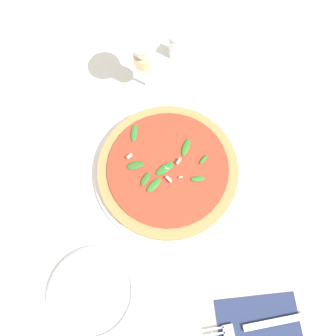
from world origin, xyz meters
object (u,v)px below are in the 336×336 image
wine_glass (143,53)px  shaker_pepper (175,46)px  pizza_arugula_main (168,170)px  fork (256,326)px  side_plate_white (92,293)px

wine_glass → shaker_pepper: wine_glass is taller
pizza_arugula_main → wine_glass: size_ratio=1.91×
fork → shaker_pepper: shaker_pepper is taller
pizza_arugula_main → side_plate_white: pizza_arugula_main is taller
side_plate_white → wine_glass: bearing=-88.3°
pizza_arugula_main → shaker_pepper: (0.05, -0.31, 0.02)m
fork → wine_glass: bearing=-78.0°
pizza_arugula_main → fork: (-0.23, 0.26, -0.01)m
pizza_arugula_main → side_plate_white: bearing=72.4°
side_plate_white → shaker_pepper: shaker_pepper is taller
pizza_arugula_main → shaker_pepper: bearing=-80.2°
wine_glass → shaker_pepper: bearing=-115.1°
fork → side_plate_white: (0.32, 0.01, 0.00)m
pizza_arugula_main → side_plate_white: (0.09, 0.27, -0.01)m
pizza_arugula_main → wine_glass: 0.25m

